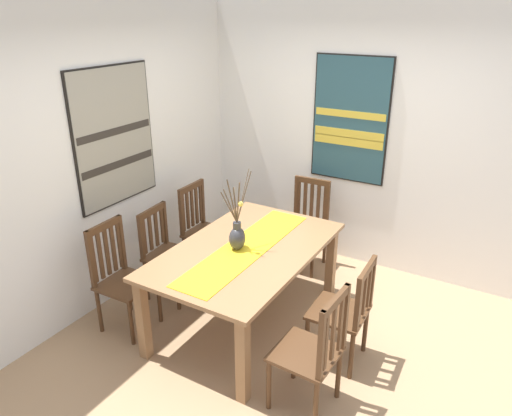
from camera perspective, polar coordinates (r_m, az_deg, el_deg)
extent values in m
cube|color=#A37F5B|center=(4.12, 3.13, -16.89)|extent=(6.40, 6.40, 0.03)
cube|color=silver|center=(4.51, -17.99, 5.44)|extent=(6.40, 0.12, 2.70)
cube|color=silver|center=(5.06, 13.37, 7.78)|extent=(0.12, 6.40, 2.70)
cube|color=#8E6642|center=(4.04, -1.20, -5.00)|extent=(1.76, 1.08, 0.03)
cube|color=#8E6642|center=(3.49, -1.57, -17.62)|extent=(0.08, 0.08, 0.71)
cube|color=#8E6642|center=(4.67, 8.90, -6.37)|extent=(0.08, 0.08, 0.71)
cube|color=#8E6642|center=(3.95, -13.29, -12.74)|extent=(0.08, 0.08, 0.71)
cube|color=#8E6642|center=(5.03, -0.88, -3.82)|extent=(0.08, 0.08, 0.71)
cube|color=gold|center=(4.03, -1.20, -4.74)|extent=(1.61, 0.36, 0.01)
ellipsoid|color=#333338|center=(3.97, -2.24, -3.64)|extent=(0.15, 0.13, 0.20)
cylinder|color=#333338|center=(3.92, -2.27, -2.10)|extent=(0.07, 0.07, 0.06)
cylinder|color=brown|center=(3.87, -3.23, 0.06)|extent=(0.05, 0.13, 0.26)
cylinder|color=brown|center=(3.81, -2.13, 0.61)|extent=(0.05, 0.07, 0.37)
cylinder|color=brown|center=(3.83, -2.86, 0.79)|extent=(0.07, 0.06, 0.38)
cylinder|color=brown|center=(3.84, -1.45, 1.30)|extent=(0.10, 0.09, 0.43)
cylinder|color=brown|center=(3.92, -1.56, 1.50)|extent=(0.22, 0.02, 0.40)
cylinder|color=brown|center=(3.87, -3.08, 0.24)|extent=(0.04, 0.11, 0.28)
cylinder|color=brown|center=(3.88, -2.49, 0.37)|extent=(0.04, 0.06, 0.29)
sphere|color=#E5CC4C|center=(3.80, -1.83, 0.49)|extent=(0.04, 0.04, 0.04)
cube|color=#4C301C|center=(3.43, 5.90, -16.83)|extent=(0.44, 0.44, 0.03)
cylinder|color=#4C301C|center=(3.53, 1.54, -20.23)|extent=(0.04, 0.04, 0.42)
cylinder|color=#4C301C|center=(3.76, 4.56, -17.03)|extent=(0.04, 0.04, 0.42)
cylinder|color=#4C301C|center=(3.41, 7.11, -22.36)|extent=(0.04, 0.04, 0.42)
cylinder|color=#4C301C|center=(3.65, 9.78, -18.84)|extent=(0.04, 0.04, 0.42)
cube|color=#4C301C|center=(3.08, 7.74, -15.99)|extent=(0.04, 0.04, 0.51)
cube|color=#4C301C|center=(3.34, 10.51, -12.60)|extent=(0.04, 0.04, 0.51)
cube|color=#4C301C|center=(3.08, 9.46, -10.88)|extent=(0.38, 0.05, 0.06)
cube|color=#4C301C|center=(3.13, 8.27, -15.54)|extent=(0.04, 0.02, 0.42)
cube|color=#4C301C|center=(3.22, 9.18, -14.44)|extent=(0.04, 0.02, 0.42)
cube|color=#4C301C|center=(3.30, 10.03, -13.40)|extent=(0.04, 0.02, 0.42)
cube|color=#4C301C|center=(4.64, -10.01, -5.61)|extent=(0.45, 0.45, 0.03)
cylinder|color=#4C301C|center=(4.78, -6.80, -7.53)|extent=(0.04, 0.04, 0.42)
cylinder|color=#4C301C|center=(4.53, -9.28, -9.56)|extent=(0.04, 0.04, 0.42)
cylinder|color=#4C301C|center=(4.97, -10.32, -6.52)|extent=(0.04, 0.04, 0.42)
cylinder|color=#4C301C|center=(4.73, -12.90, -8.40)|extent=(0.04, 0.04, 0.42)
cube|color=#4C301C|center=(4.77, -10.80, -1.71)|extent=(0.04, 0.04, 0.44)
cube|color=#4C301C|center=(4.51, -13.50, -3.41)|extent=(0.04, 0.04, 0.44)
cube|color=#4C301C|center=(4.56, -12.31, -0.37)|extent=(0.38, 0.06, 0.06)
cube|color=#4C301C|center=(4.74, -11.10, -2.07)|extent=(0.04, 0.02, 0.35)
cube|color=#4C301C|center=(4.68, -11.76, -2.49)|extent=(0.04, 0.02, 0.35)
cube|color=#4C301C|center=(4.61, -12.44, -2.92)|extent=(0.04, 0.02, 0.35)
cube|color=#4C301C|center=(4.55, -13.15, -3.36)|extent=(0.04, 0.02, 0.35)
cube|color=#4C301C|center=(5.02, -5.72, -3.02)|extent=(0.42, 0.42, 0.03)
cylinder|color=#4C301C|center=(5.16, -2.83, -4.93)|extent=(0.04, 0.04, 0.42)
cylinder|color=#4C301C|center=(4.90, -5.12, -6.62)|extent=(0.04, 0.04, 0.42)
cylinder|color=#4C301C|center=(5.35, -6.09, -4.00)|extent=(0.04, 0.04, 0.42)
cylinder|color=#4C301C|center=(5.10, -8.46, -5.57)|extent=(0.04, 0.04, 0.42)
cube|color=#4C301C|center=(5.15, -6.41, 0.82)|extent=(0.04, 0.04, 0.50)
cube|color=#4C301C|center=(4.89, -8.88, -0.56)|extent=(0.04, 0.04, 0.50)
cube|color=#4C301C|center=(4.94, -7.74, 2.49)|extent=(0.38, 0.04, 0.06)
cube|color=#4C301C|center=(5.14, -6.58, 0.57)|extent=(0.04, 0.02, 0.41)
cube|color=#4C301C|center=(5.08, -7.09, 0.28)|extent=(0.04, 0.02, 0.41)
cube|color=#4C301C|center=(5.03, -7.60, -0.01)|extent=(0.04, 0.02, 0.41)
cube|color=#4C301C|center=(4.97, -8.13, -0.30)|extent=(0.04, 0.02, 0.41)
cube|color=#4C301C|center=(4.92, -8.67, -0.61)|extent=(0.04, 0.02, 0.41)
cube|color=#4C301C|center=(5.10, 5.69, -2.60)|extent=(0.43, 0.43, 0.03)
cylinder|color=#4C301C|center=(4.99, 6.68, -6.11)|extent=(0.04, 0.04, 0.42)
cylinder|color=#4C301C|center=(5.12, 2.94, -5.21)|extent=(0.04, 0.04, 0.42)
cylinder|color=#4C301C|center=(5.29, 8.16, -4.42)|extent=(0.04, 0.04, 0.42)
cylinder|color=#4C301C|center=(5.41, 4.60, -3.61)|extent=(0.04, 0.04, 0.42)
cube|color=#4C301C|center=(5.10, 8.51, 0.50)|extent=(0.04, 0.04, 0.51)
cube|color=#4C301C|center=(5.22, 4.81, 1.23)|extent=(0.04, 0.04, 0.51)
cube|color=#4C301C|center=(5.07, 6.75, 3.20)|extent=(0.05, 0.38, 0.06)
cube|color=#4C301C|center=(5.11, 8.21, 0.41)|extent=(0.02, 0.04, 0.42)
cube|color=#4C301C|center=(5.13, 7.41, 0.56)|extent=(0.02, 0.04, 0.42)
cube|color=#4C301C|center=(5.16, 6.63, 0.72)|extent=(0.02, 0.04, 0.42)
cube|color=#4C301C|center=(5.18, 5.85, 0.87)|extent=(0.02, 0.04, 0.42)
cube|color=#4C301C|center=(5.21, 5.09, 1.02)|extent=(0.02, 0.04, 0.42)
cube|color=#4C301C|center=(3.86, 9.76, -12.05)|extent=(0.44, 0.44, 0.03)
cylinder|color=#4C301C|center=(3.90, 6.05, -15.45)|extent=(0.04, 0.04, 0.42)
cylinder|color=#4C301C|center=(4.17, 8.01, -12.67)|extent=(0.04, 0.04, 0.42)
cylinder|color=#4C301C|center=(3.81, 11.26, -16.84)|extent=(0.04, 0.04, 0.42)
cylinder|color=#4C301C|center=(4.09, 12.86, -13.88)|extent=(0.04, 0.04, 0.42)
cube|color=#4C301C|center=(3.54, 11.99, -11.18)|extent=(0.04, 0.04, 0.44)
cube|color=#4C301C|center=(3.84, 13.60, -8.44)|extent=(0.04, 0.04, 0.44)
cube|color=#4C301C|center=(3.59, 13.10, -7.18)|extent=(0.38, 0.05, 0.06)
cube|color=#4C301C|center=(3.60, 12.29, -10.85)|extent=(0.04, 0.02, 0.35)
cube|color=#4C301C|center=(3.69, 12.81, -9.95)|extent=(0.04, 0.02, 0.35)
cube|color=#4C301C|center=(3.79, 13.31, -9.10)|extent=(0.04, 0.02, 0.35)
cube|color=#4C301C|center=(4.28, -15.08, -8.72)|extent=(0.43, 0.43, 0.03)
cylinder|color=#4C301C|center=(4.40, -11.42, -10.81)|extent=(0.04, 0.04, 0.42)
cylinder|color=#4C301C|center=(4.19, -14.62, -13.10)|extent=(0.04, 0.04, 0.42)
cylinder|color=#4C301C|center=(4.61, -14.92, -9.46)|extent=(0.04, 0.04, 0.42)
cylinder|color=#4C301C|center=(4.41, -18.13, -11.53)|extent=(0.04, 0.04, 0.42)
cube|color=#4C301C|center=(4.38, -15.67, -3.94)|extent=(0.04, 0.04, 0.52)
cube|color=#4C301C|center=(4.17, -19.06, -5.85)|extent=(0.04, 0.04, 0.52)
cube|color=#4C301C|center=(4.17, -17.68, -2.09)|extent=(0.38, 0.04, 0.06)
cube|color=#4C301C|center=(4.37, -15.90, -4.26)|extent=(0.04, 0.02, 0.43)
cube|color=#4C301C|center=(4.32, -16.59, -4.65)|extent=(0.04, 0.02, 0.43)
cube|color=#4C301C|center=(4.28, -17.29, -5.05)|extent=(0.04, 0.02, 0.43)
cube|color=#4C301C|center=(4.23, -18.02, -5.46)|extent=(0.04, 0.02, 0.43)
cube|color=#4C301C|center=(4.19, -18.76, -5.87)|extent=(0.04, 0.02, 0.43)
cube|color=black|center=(4.50, -16.54, 8.16)|extent=(0.92, 0.04, 1.23)
cube|color=gray|center=(4.49, -16.34, 8.13)|extent=(0.89, 0.01, 1.20)
cube|color=#2D2823|center=(4.55, -15.94, 5.07)|extent=(0.86, 0.00, 0.07)
cube|color=#2D2823|center=(4.47, -16.36, 8.73)|extent=(0.86, 0.00, 0.06)
cube|color=black|center=(5.02, 11.16, 10.23)|extent=(0.04, 0.79, 1.27)
cube|color=#284C56|center=(5.00, 11.07, 10.18)|extent=(0.01, 0.76, 1.24)
cube|color=gold|center=(4.98, 11.10, 10.88)|extent=(0.00, 0.73, 0.07)
cube|color=gold|center=(5.04, 10.86, 7.76)|extent=(0.00, 0.73, 0.09)
cube|color=gold|center=(5.02, 10.93, 8.66)|extent=(0.00, 0.73, 0.09)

